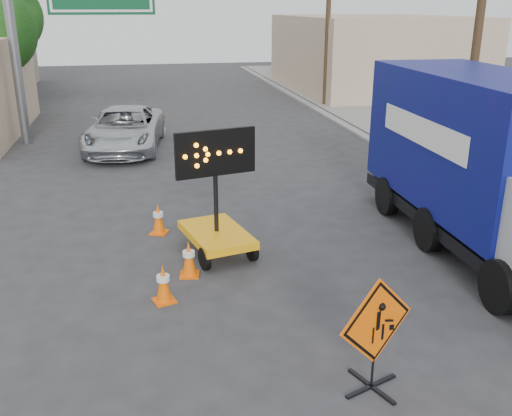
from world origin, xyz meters
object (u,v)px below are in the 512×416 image
object	(u,v)px
arrow_board	(217,226)
pickup_truck	(125,129)
construction_sign	(376,332)
box_truck	(484,174)

from	to	relation	value
arrow_board	pickup_truck	bearing A→B (deg)	87.97
construction_sign	arrow_board	bearing A→B (deg)	85.24
pickup_truck	construction_sign	bearing A→B (deg)	-69.42
construction_sign	box_truck	xyz separation A→B (m)	(4.31, 4.36, 0.82)
arrow_board	box_truck	xyz separation A→B (m)	(5.86, -0.85, 1.12)
arrow_board	box_truck	bearing A→B (deg)	-21.79
construction_sign	pickup_truck	size ratio (longest dim) A/B	0.31
construction_sign	arrow_board	xyz separation A→B (m)	(-1.55, 5.21, -0.30)
box_truck	construction_sign	bearing A→B (deg)	-133.10
construction_sign	box_truck	distance (m)	6.19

